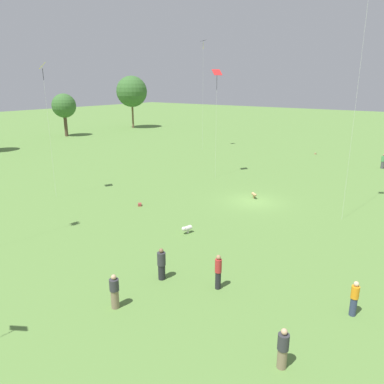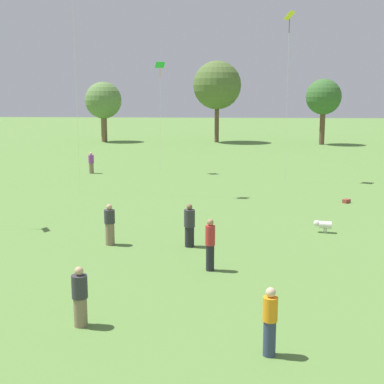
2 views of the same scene
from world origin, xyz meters
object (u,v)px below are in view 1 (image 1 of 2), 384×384
(person_5, at_px, (162,264))
(person_6, at_px, (354,298))
(kite_1, at_px, (203,50))
(dog_1, at_px, (187,228))
(person_0, at_px, (383,161))
(picnic_bag_0, at_px, (140,205))
(kite_0, at_px, (217,77))
(person_1, at_px, (283,349))
(person_2, at_px, (115,292))
(picnic_bag_2, at_px, (315,154))
(kite_6, at_px, (43,74))
(person_4, at_px, (218,272))
(dog_0, at_px, (254,195))

(person_5, xyz_separation_m, person_6, (2.64, -9.17, -0.02))
(kite_1, height_order, dog_1, kite_1)
(person_0, bearing_deg, picnic_bag_0, -12.82)
(dog_1, relative_size, picnic_bag_0, 1.61)
(person_0, relative_size, kite_0, 0.16)
(person_1, relative_size, dog_1, 2.03)
(kite_0, distance_m, picnic_bag_0, 16.35)
(person_2, height_order, kite_0, kite_0)
(person_6, distance_m, picnic_bag_2, 40.87)
(kite_6, bearing_deg, picnic_bag_0, 95.99)
(person_2, height_order, picnic_bag_2, person_2)
(person_5, xyz_separation_m, picnic_bag_2, (40.86, 5.30, -0.77))
(person_4, height_order, person_6, person_4)
(kite_1, distance_m, picnic_bag_0, 31.98)
(person_2, bearing_deg, kite_0, -130.70)
(picnic_bag_0, bearing_deg, person_1, -121.45)
(person_1, relative_size, person_2, 0.97)
(person_5, relative_size, picnic_bag_0, 3.50)
(kite_6, relative_size, dog_1, 14.31)
(person_2, distance_m, picnic_bag_0, 15.15)
(kite_0, bearing_deg, picnic_bag_2, 63.94)
(person_5, bearing_deg, person_0, 47.41)
(picnic_bag_0, bearing_deg, dog_0, -42.21)
(kite_6, height_order, dog_0, kite_6)
(person_6, bearing_deg, picnic_bag_0, 64.27)
(person_1, relative_size, person_6, 0.98)
(person_0, xyz_separation_m, kite_6, (-30.89, 21.93, 10.02))
(person_4, xyz_separation_m, picnic_bag_0, (7.40, 12.61, -0.85))
(kite_0, height_order, kite_1, kite_1)
(person_4, distance_m, person_5, 3.12)
(person_0, relative_size, person_1, 1.06)
(person_6, bearing_deg, person_2, 114.17)
(person_1, xyz_separation_m, dog_1, (8.21, 10.59, -0.46))
(person_0, height_order, person_4, person_4)
(kite_0, xyz_separation_m, picnic_bag_0, (-12.42, -0.27, -10.63))
(kite_6, bearing_deg, person_4, 63.73)
(picnic_bag_0, bearing_deg, person_4, -120.40)
(person_4, bearing_deg, person_6, -87.52)
(picnic_bag_2, bearing_deg, kite_6, 160.92)
(kite_1, bearing_deg, dog_0, 29.03)
(person_5, height_order, picnic_bag_2, person_5)
(person_1, distance_m, person_6, 5.15)
(person_4, distance_m, dog_1, 7.53)
(person_0, relative_size, picnic_bag_0, 3.48)
(person_1, height_order, picnic_bag_0, person_1)
(kite_6, bearing_deg, kite_0, 139.82)
(person_5, relative_size, dog_0, 2.66)
(person_4, bearing_deg, picnic_bag_0, 46.97)
(person_4, distance_m, picnic_bag_0, 14.64)
(kite_1, bearing_deg, person_5, 15.44)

